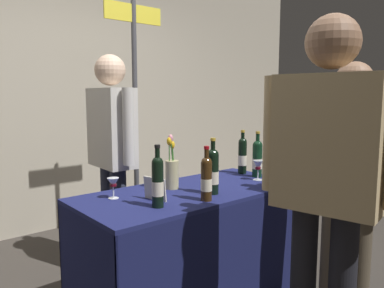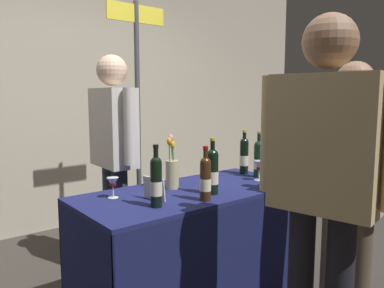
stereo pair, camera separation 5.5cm
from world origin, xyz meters
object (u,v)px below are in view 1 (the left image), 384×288
Objects in this scene: display_bottle_0 at (158,181)px; flower_vase at (172,171)px; featured_wine_bottle at (213,171)px; wine_glass_near_vendor at (258,166)px; taster_foreground_right at (327,169)px; vendor_presenter at (112,144)px; tasting_table at (192,225)px; booth_signpost at (135,102)px; wine_glass_mid at (113,183)px.

flower_vase is (0.31, 0.28, -0.03)m from display_bottle_0.
featured_wine_bottle is 2.46× the size of wine_glass_near_vendor.
taster_foreground_right reaches higher than flower_vase.
taster_foreground_right is (0.16, -1.66, 0.03)m from vendor_presenter.
booth_signpost is at bearing 78.89° from tasting_table.
vendor_presenter is 0.56m from booth_signpost.
featured_wine_bottle is 0.16× the size of booth_signpost.
featured_wine_bottle is 0.90m from vendor_presenter.
featured_wine_bottle is 0.61m from wine_glass_mid.
featured_wine_bottle is at bearing -172.25° from wine_glass_near_vendor.
booth_signpost is at bearing 72.84° from flower_vase.
featured_wine_bottle reaches higher than wine_glass_mid.
flower_vase reaches higher than wine_glass_mid.
taster_foreground_right reaches higher than tasting_table.
wine_glass_mid is 1.17m from booth_signpost.
display_bottle_0 is (-0.42, -0.01, -0.00)m from featured_wine_bottle.
booth_signpost is (0.38, 0.27, 0.30)m from vendor_presenter.
vendor_presenter is at bearing 104.42° from tasting_table.
booth_signpost reaches higher than taster_foreground_right.
flower_vase is (0.41, -0.03, 0.03)m from wine_glass_mid.
tasting_table is 0.88× the size of taster_foreground_right.
booth_signpost is (0.19, 0.99, 0.78)m from tasting_table.
wine_glass_near_vendor is (0.55, -0.08, 0.34)m from tasting_table.
flower_vase reaches higher than wine_glass_near_vendor.
flower_vase is at bearing -4.70° from wine_glass_mid.
featured_wine_bottle reaches higher than tasting_table.
display_bottle_0 is 0.94m from wine_glass_near_vendor.
vendor_presenter is at bearing -5.78° from taster_foreground_right.
wine_glass_mid is at bearing 150.08° from featured_wine_bottle.
wine_glass_near_vendor is at bearing -44.83° from taster_foreground_right.
booth_signpost is (0.68, 0.84, 0.46)m from wine_glass_mid.
tasting_table is at bearing -101.11° from booth_signpost.
vendor_presenter is (-0.22, 0.87, 0.10)m from featured_wine_bottle.
tasting_table is 0.57m from display_bottle_0.
featured_wine_bottle is at bearing -29.92° from wine_glass_mid.
flower_vase reaches higher than display_bottle_0.
booth_signpost is at bearing -17.68° from taster_foreground_right.
tasting_table is at bearing 23.52° from display_bottle_0.
vendor_presenter is (-0.18, 0.71, 0.48)m from tasting_table.
booth_signpost is at bearing 51.01° from wine_glass_mid.
booth_signpost is (0.58, 1.16, 0.40)m from display_bottle_0.
wine_glass_near_vendor reaches higher than wine_glass_mid.
wine_glass_near_vendor is 0.40× the size of flower_vase.
wine_glass_mid is 0.06× the size of booth_signpost.
wine_glass_near_vendor is at bearing 45.05° from vendor_presenter.
flower_vase reaches higher than featured_wine_bottle.
taster_foreground_right is (0.37, -0.78, 0.14)m from display_bottle_0.
booth_signpost reaches higher than wine_glass_near_vendor.
wine_glass_near_vendor is 1.15× the size of wine_glass_mid.
wine_glass_near_vendor is 0.08× the size of taster_foreground_right.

